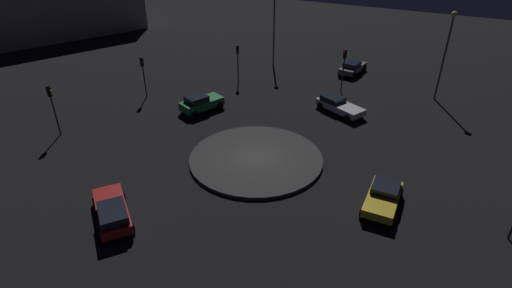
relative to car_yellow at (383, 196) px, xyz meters
name	(u,v)px	position (x,y,z in m)	size (l,w,h in m)	color
ground_plane	(256,160)	(1.16, 9.57, -0.69)	(119.07, 119.07, 0.00)	black
roundabout_island	(256,158)	(1.16, 9.57, -0.56)	(9.95, 9.95, 0.26)	#383838
car_yellow	(383,196)	(0.00, 0.00, 0.00)	(4.04, 2.15, 1.29)	gold
car_red	(112,211)	(-8.87, 14.03, 0.04)	(4.18, 4.67, 1.40)	red
car_green	(201,103)	(6.43, 18.01, 0.13)	(4.32, 3.14, 1.62)	#1E7238
car_grey	(352,67)	(22.67, 8.26, 0.06)	(4.34, 2.46, 1.42)	slate
car_silver	(339,105)	(12.02, 6.59, 0.01)	(3.54, 4.90, 1.33)	silver
traffic_light_east	(344,63)	(16.72, 7.75, 2.48)	(0.37, 0.32, 4.48)	#2D2D2D
traffic_light_north	(143,69)	(6.71, 24.73, 2.22)	(0.36, 0.39, 4.09)	#2D2D2D
traffic_light_northeast	(238,56)	(14.45, 18.55, 2.20)	(0.40, 0.37, 4.06)	#2D2D2D
traffic_light_north_near	(52,101)	(-2.73, 25.89, 2.38)	(0.34, 0.38, 4.33)	#2D2D2D
streetlamp_east	(274,18)	(21.08, 17.46, 4.90)	(0.55, 0.55, 8.38)	#4C4C51
streetlamp_southeast	(448,42)	(19.31, -1.01, 4.98)	(0.55, 0.55, 8.47)	#4C4C51
store_building	(14,5)	(16.12, 56.34, 3.77)	(36.47, 27.27, 8.93)	#ADA893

